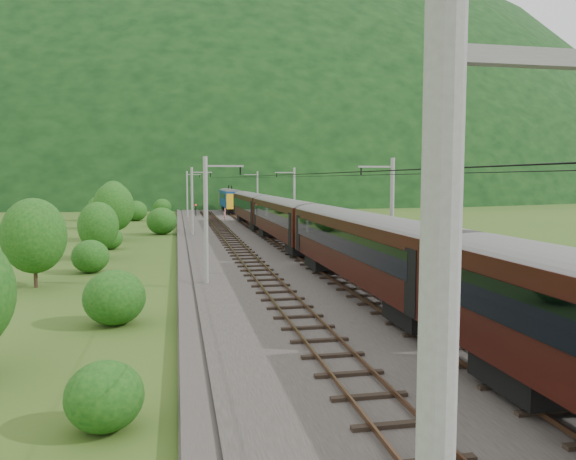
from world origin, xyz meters
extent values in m
plane|color=#33561B|center=(0.00, 0.00, 0.00)|extent=(600.00, 600.00, 0.00)
cube|color=#38332D|center=(0.00, 10.00, 0.15)|extent=(14.00, 220.00, 0.30)
cube|color=brown|center=(-3.12, 10.00, 0.49)|extent=(0.08, 220.00, 0.15)
cube|color=brown|center=(-1.68, 10.00, 0.49)|extent=(0.08, 220.00, 0.15)
cube|color=black|center=(-2.40, 10.00, 0.36)|extent=(2.40, 220.00, 0.12)
cube|color=brown|center=(1.68, 10.00, 0.49)|extent=(0.08, 220.00, 0.15)
cube|color=brown|center=(3.12, 10.00, 0.49)|extent=(0.08, 220.00, 0.15)
cube|color=black|center=(2.40, 10.00, 0.36)|extent=(2.40, 220.00, 0.12)
cylinder|color=gray|center=(-6.20, 0.00, 4.30)|extent=(0.28, 0.28, 8.00)
cube|color=gray|center=(-5.00, 0.00, 7.70)|extent=(2.40, 0.12, 0.12)
cylinder|color=black|center=(-4.00, 0.00, 7.40)|extent=(0.10, 0.10, 0.50)
cylinder|color=gray|center=(-6.20, 32.00, 4.30)|extent=(0.28, 0.28, 8.00)
cube|color=gray|center=(-5.00, 32.00, 7.70)|extent=(2.40, 0.12, 0.12)
cylinder|color=black|center=(-4.00, 32.00, 7.40)|extent=(0.10, 0.10, 0.50)
cylinder|color=gray|center=(-6.20, 64.00, 4.30)|extent=(0.28, 0.28, 8.00)
cube|color=gray|center=(-5.00, 64.00, 7.70)|extent=(2.40, 0.12, 0.12)
cylinder|color=black|center=(-4.00, 64.00, 7.40)|extent=(0.10, 0.10, 0.50)
cylinder|color=gray|center=(-6.20, 96.00, 4.30)|extent=(0.28, 0.28, 8.00)
cube|color=gray|center=(-5.00, 96.00, 7.70)|extent=(2.40, 0.12, 0.12)
cylinder|color=black|center=(-4.00, 96.00, 7.40)|extent=(0.10, 0.10, 0.50)
cylinder|color=gray|center=(-6.20, 128.00, 4.30)|extent=(0.28, 0.28, 8.00)
cube|color=gray|center=(-5.00, 128.00, 7.70)|extent=(2.40, 0.12, 0.12)
cylinder|color=black|center=(-4.00, 128.00, 7.40)|extent=(0.10, 0.10, 0.50)
cylinder|color=gray|center=(6.20, 0.00, 4.30)|extent=(0.28, 0.28, 8.00)
cube|color=gray|center=(5.00, 0.00, 7.70)|extent=(2.40, 0.12, 0.12)
cylinder|color=black|center=(4.00, 0.00, 7.40)|extent=(0.10, 0.10, 0.50)
cylinder|color=gray|center=(6.20, 32.00, 4.30)|extent=(0.28, 0.28, 8.00)
cube|color=gray|center=(5.00, 32.00, 7.70)|extent=(2.40, 0.12, 0.12)
cylinder|color=black|center=(4.00, 32.00, 7.40)|extent=(0.10, 0.10, 0.50)
cylinder|color=gray|center=(6.20, 64.00, 4.30)|extent=(0.28, 0.28, 8.00)
cube|color=gray|center=(5.00, 64.00, 7.70)|extent=(2.40, 0.12, 0.12)
cylinder|color=black|center=(4.00, 64.00, 7.40)|extent=(0.10, 0.10, 0.50)
cylinder|color=gray|center=(6.20, 96.00, 4.30)|extent=(0.28, 0.28, 8.00)
cube|color=gray|center=(5.00, 96.00, 7.70)|extent=(2.40, 0.12, 0.12)
cylinder|color=black|center=(4.00, 96.00, 7.40)|extent=(0.10, 0.10, 0.50)
cylinder|color=gray|center=(6.20, 128.00, 4.30)|extent=(0.28, 0.28, 8.00)
cube|color=gray|center=(5.00, 128.00, 7.70)|extent=(2.40, 0.12, 0.12)
cylinder|color=black|center=(4.00, 128.00, 7.40)|extent=(0.10, 0.10, 0.50)
cylinder|color=black|center=(-2.40, 10.00, 7.10)|extent=(0.03, 198.00, 0.03)
cylinder|color=black|center=(2.40, 10.00, 7.10)|extent=(0.03, 198.00, 0.03)
ellipsoid|color=black|center=(0.00, 260.00, 0.00)|extent=(504.00, 360.00, 244.00)
cube|color=black|center=(2.40, -20.86, 1.04)|extent=(2.29, 3.33, 0.94)
cube|color=black|center=(2.40, -5.06, 3.07)|extent=(3.02, 22.91, 3.12)
cylinder|color=slate|center=(2.40, -5.06, 4.47)|extent=(3.02, 22.79, 3.02)
cube|color=black|center=(0.87, -5.06, 3.44)|extent=(0.05, 20.16, 1.20)
cube|color=black|center=(3.93, -5.06, 3.44)|extent=(0.05, 20.16, 1.20)
cube|color=black|center=(2.40, -13.07, 1.04)|extent=(2.29, 3.33, 0.94)
cube|color=black|center=(2.40, 2.96, 1.04)|extent=(2.29, 3.33, 0.94)
cube|color=black|center=(2.40, 18.77, 3.07)|extent=(3.02, 22.91, 3.12)
cylinder|color=slate|center=(2.40, 18.77, 4.47)|extent=(3.02, 22.79, 3.02)
cube|color=black|center=(0.87, 18.77, 3.44)|extent=(0.05, 20.16, 1.20)
cube|color=black|center=(3.93, 18.77, 3.44)|extent=(0.05, 20.16, 1.20)
cube|color=black|center=(2.40, 10.75, 1.04)|extent=(2.29, 3.33, 0.94)
cube|color=black|center=(2.40, 26.78, 1.04)|extent=(2.29, 3.33, 0.94)
cube|color=black|center=(2.40, 42.59, 3.07)|extent=(3.02, 22.91, 3.12)
cylinder|color=slate|center=(2.40, 42.59, 4.47)|extent=(3.02, 22.79, 3.02)
cube|color=black|center=(0.87, 42.59, 3.44)|extent=(0.05, 20.16, 1.20)
cube|color=black|center=(3.93, 42.59, 3.44)|extent=(0.05, 20.16, 1.20)
cube|color=black|center=(2.40, 34.57, 1.04)|extent=(2.29, 3.33, 0.94)
cube|color=black|center=(2.40, 50.61, 1.04)|extent=(2.29, 3.33, 0.94)
cube|color=navy|center=(2.40, 75.78, 3.07)|extent=(3.02, 18.74, 3.12)
cylinder|color=slate|center=(2.40, 75.78, 4.47)|extent=(3.02, 18.65, 3.02)
cube|color=black|center=(0.87, 75.78, 3.44)|extent=(0.05, 16.49, 1.20)
cube|color=black|center=(3.93, 75.78, 3.44)|extent=(0.05, 16.49, 1.20)
cube|color=black|center=(2.40, 69.22, 1.04)|extent=(2.29, 3.33, 0.94)
cube|color=black|center=(2.40, 82.34, 1.04)|extent=(2.29, 3.33, 0.94)
cube|color=yellow|center=(2.40, 84.95, 2.86)|extent=(3.08, 0.50, 2.81)
cube|color=yellow|center=(2.40, 66.61, 2.86)|extent=(3.08, 0.50, 2.81)
cube|color=black|center=(2.40, 78.78, 5.20)|extent=(0.08, 1.60, 0.94)
cylinder|color=red|center=(-0.67, 53.43, 1.03)|extent=(0.16, 0.16, 1.47)
cylinder|color=red|center=(0.30, 63.22, 1.07)|extent=(0.16, 0.16, 1.54)
cylinder|color=black|center=(-4.68, 66.02, 1.27)|extent=(0.14, 0.14, 1.94)
sphere|color=red|center=(-4.68, 66.02, 2.29)|extent=(0.23, 0.23, 0.23)
ellipsoid|color=#144412|center=(-10.00, -20.02, 0.96)|extent=(2.14, 2.14, 1.93)
ellipsoid|color=#144412|center=(-10.94, -8.41, 1.31)|extent=(2.91, 2.91, 2.62)
ellipsoid|color=#144412|center=(-14.29, 7.38, 1.22)|extent=(2.71, 2.71, 2.44)
ellipsoid|color=#144412|center=(-14.52, 21.50, 1.14)|extent=(2.53, 2.53, 2.28)
ellipsoid|color=#144412|center=(-9.86, 35.90, 1.69)|extent=(3.75, 3.75, 3.38)
ellipsoid|color=#144412|center=(-9.87, 47.98, 1.10)|extent=(2.45, 2.45, 2.21)
ellipsoid|color=#144412|center=(-14.68, 60.25, 1.68)|extent=(3.73, 3.73, 3.35)
ellipsoid|color=#144412|center=(-10.77, 75.50, 1.56)|extent=(3.47, 3.47, 3.13)
ellipsoid|color=#144412|center=(-11.57, 90.36, 1.54)|extent=(3.43, 3.43, 3.09)
cylinder|color=black|center=(-16.87, 2.12, 1.55)|extent=(0.24, 0.24, 3.10)
ellipsoid|color=#144412|center=(-16.87, 2.12, 3.32)|extent=(3.98, 3.98, 4.78)
cylinder|color=black|center=(-14.64, 14.71, 1.34)|extent=(0.24, 0.24, 2.69)
ellipsoid|color=#144412|center=(-14.64, 14.71, 2.88)|extent=(3.46, 3.46, 4.15)
cylinder|color=black|center=(-14.95, 29.84, 1.77)|extent=(0.24, 0.24, 3.53)
ellipsoid|color=#144412|center=(-14.95, 29.84, 3.79)|extent=(4.54, 4.54, 5.45)
cylinder|color=black|center=(-18.70, 46.06, 1.24)|extent=(0.24, 0.24, 2.47)
ellipsoid|color=#144412|center=(-18.70, 46.06, 2.65)|extent=(3.18, 3.18, 3.81)
cylinder|color=black|center=(-18.27, 61.08, 1.81)|extent=(0.24, 0.24, 3.61)
ellipsoid|color=#144412|center=(-18.27, 61.08, 3.87)|extent=(4.64, 4.64, 5.57)
ellipsoid|color=#144412|center=(11.80, -2.65, 0.74)|extent=(1.63, 1.63, 1.47)
ellipsoid|color=#144412|center=(9.69, 21.69, 1.05)|extent=(2.34, 2.34, 2.11)
ellipsoid|color=#144412|center=(11.21, 37.50, 1.14)|extent=(2.53, 2.53, 2.28)
ellipsoid|color=#144412|center=(12.24, 60.35, 1.40)|extent=(3.11, 3.11, 2.80)
camera|label=1|loc=(-7.97, -35.54, 6.87)|focal=35.00mm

